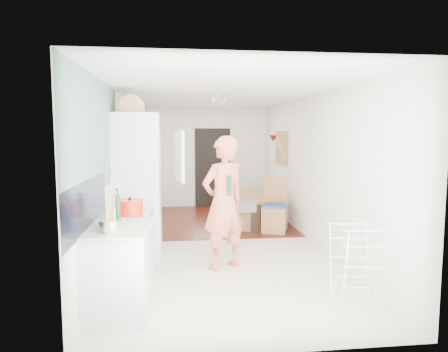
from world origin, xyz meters
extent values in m
cube|color=beige|center=(0.00, 0.00, 0.00)|extent=(3.20, 7.00, 0.01)
cube|color=#5E150B|center=(0.00, 1.85, 0.01)|extent=(3.20, 3.30, 0.01)
cube|color=gray|center=(-1.59, -2.00, 1.85)|extent=(0.02, 3.00, 1.30)
cube|color=black|center=(-1.59, -2.55, 1.15)|extent=(0.02, 1.90, 0.50)
cube|color=black|center=(0.20, 3.48, 1.00)|extent=(0.90, 0.04, 2.00)
cube|color=white|center=(-1.30, -2.55, 0.43)|extent=(0.60, 0.90, 0.86)
cube|color=beige|center=(-1.30, -2.55, 0.89)|extent=(0.62, 0.92, 0.06)
cube|color=white|center=(-1.30, -1.80, 0.44)|extent=(0.60, 0.60, 0.88)
cube|color=silver|center=(-1.30, -1.80, 0.90)|extent=(0.60, 0.60, 0.04)
cube|color=white|center=(-1.27, -0.78, 1.07)|extent=(0.66, 0.66, 2.15)
cube|color=white|center=(-0.66, -1.08, 1.55)|extent=(0.14, 0.56, 0.70)
cube|color=white|center=(-0.96, -0.78, 1.55)|extent=(0.02, 0.52, 0.66)
cube|color=tan|center=(1.58, 1.90, 1.55)|extent=(0.03, 0.90, 0.70)
cube|color=brown|center=(1.57, 1.90, 1.55)|extent=(0.00, 0.94, 0.74)
cone|color=maroon|center=(1.54, 2.55, 1.75)|extent=(0.18, 0.18, 0.16)
imported|color=#E66C55|center=(-0.06, -1.27, 1.08)|extent=(0.94, 0.84, 2.16)
imported|color=brown|center=(0.95, 1.51, 0.25)|extent=(0.97, 1.52, 0.50)
cube|color=slate|center=(0.56, 0.81, 0.49)|extent=(0.43, 0.43, 0.19)
cylinder|color=red|center=(-1.24, -1.98, 1.01)|extent=(0.36, 0.36, 0.18)
cylinder|color=silver|center=(-1.35, -2.71, 0.97)|extent=(0.23, 0.23, 0.10)
cylinder|color=#193D20|center=(-0.01, -1.46, 1.18)|extent=(0.06, 0.06, 0.27)
cylinder|color=#193D20|center=(-1.33, -2.35, 1.07)|extent=(0.08, 0.08, 0.29)
cylinder|color=#193D20|center=(-1.33, -2.31, 1.04)|extent=(0.06, 0.06, 0.25)
cylinder|color=beige|center=(-1.36, -2.50, 1.02)|extent=(0.10, 0.10, 0.21)
cylinder|color=tan|center=(-1.38, -2.10, 1.03)|extent=(0.06, 0.06, 0.23)
cylinder|color=tan|center=(-1.39, -2.02, 1.03)|extent=(0.06, 0.06, 0.22)
camera|label=1|loc=(-0.68, -6.63, 1.85)|focal=32.00mm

